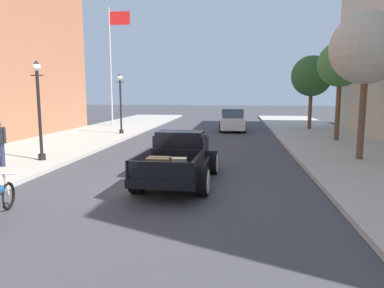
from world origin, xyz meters
name	(u,v)px	position (x,y,z in m)	size (l,w,h in m)	color
ground_plane	(167,187)	(0.00, 0.00, 0.00)	(140.00, 140.00, 0.00)	#3D3D42
hotrod_truck_black	(180,157)	(0.27, 0.89, 0.75)	(2.30, 4.99, 1.58)	black
car_background_white	(232,120)	(1.70, 16.21, 0.77)	(1.98, 4.35, 1.65)	silver
street_lamp_near	(39,103)	(-5.59, 2.88, 2.39)	(0.50, 0.32, 3.85)	black
street_lamp_far	(121,99)	(-5.46, 12.23, 2.39)	(0.50, 0.32, 3.85)	black
flagpole	(113,54)	(-7.73, 17.48, 5.77)	(1.74, 0.16, 9.16)	#B2B2B7
street_tree_nearest	(367,49)	(6.94, 4.70, 4.46)	(2.78, 2.78, 5.73)	brown
street_tree_second	(341,65)	(7.59, 10.54, 4.30)	(2.47, 2.47, 5.42)	brown
street_tree_third	(312,76)	(7.32, 16.77, 3.97)	(2.91, 2.91, 5.29)	brown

